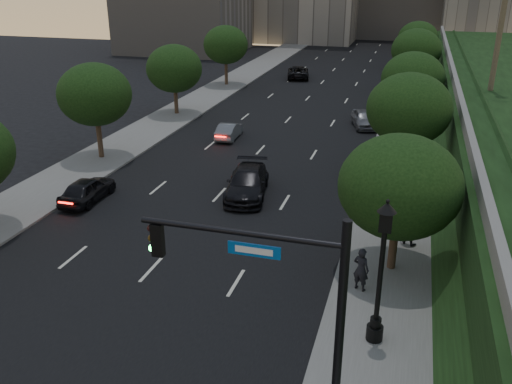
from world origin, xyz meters
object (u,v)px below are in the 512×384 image
(street_lamp, at_px, (380,279))
(sedan_near_left, at_px, (87,189))
(sedan_mid_left, at_px, (229,131))
(sedan_far_right, at_px, (364,119))
(traffic_signal_mast, at_px, (298,329))
(pedestrian_a, at_px, (361,269))
(sedan_far_left, at_px, (298,72))
(sedan_near_right, at_px, (247,183))
(pedestrian_b, at_px, (409,226))
(pedestrian_c, at_px, (406,197))

(street_lamp, bearing_deg, sedan_near_left, 153.62)
(sedan_mid_left, distance_m, sedan_far_right, 11.72)
(traffic_signal_mast, height_order, pedestrian_a, traffic_signal_mast)
(sedan_mid_left, distance_m, sedan_far_left, 26.51)
(sedan_near_right, distance_m, pedestrian_a, 11.49)
(pedestrian_b, bearing_deg, sedan_far_right, -50.17)
(traffic_signal_mast, xyz_separation_m, pedestrian_c, (2.52, 16.76, -2.71))
(sedan_far_left, height_order, sedan_far_right, sedan_far_left)
(sedan_far_left, bearing_deg, sedan_far_right, 104.22)
(sedan_near_right, distance_m, pedestrian_b, 10.11)
(street_lamp, relative_size, sedan_near_left, 1.33)
(sedan_far_right, height_order, pedestrian_c, pedestrian_c)
(pedestrian_c, bearing_deg, sedan_mid_left, -62.48)
(sedan_far_left, bearing_deg, traffic_signal_mast, 89.88)
(sedan_far_right, distance_m, pedestrian_c, 17.47)
(traffic_signal_mast, bearing_deg, sedan_near_left, 138.74)
(pedestrian_a, relative_size, pedestrian_c, 1.17)
(pedestrian_c, bearing_deg, traffic_signal_mast, 56.58)
(sedan_near_right, bearing_deg, traffic_signal_mast, -78.29)
(pedestrian_b, bearing_deg, pedestrian_c, -57.93)
(street_lamp, relative_size, sedan_far_right, 1.31)
(sedan_far_left, bearing_deg, pedestrian_a, 93.06)
(sedan_near_right, xyz_separation_m, pedestrian_a, (7.55, -8.65, 0.30))
(sedan_far_left, bearing_deg, pedestrian_b, 96.98)
(pedestrian_a, bearing_deg, sedan_far_right, -61.55)
(sedan_near_left, bearing_deg, sedan_far_left, -96.28)
(traffic_signal_mast, xyz_separation_m, sedan_near_left, (-15.16, 13.30, -2.95))
(pedestrian_c, bearing_deg, sedan_near_left, -13.82)
(pedestrian_b, relative_size, pedestrian_c, 1.15)
(sedan_far_right, distance_m, pedestrian_a, 25.85)
(sedan_far_left, bearing_deg, sedan_mid_left, 78.17)
(pedestrian_a, distance_m, pedestrian_c, 8.87)
(sedan_mid_left, relative_size, pedestrian_c, 2.41)
(sedan_near_right, bearing_deg, sedan_mid_left, 104.23)
(sedan_near_left, relative_size, sedan_near_right, 0.77)
(pedestrian_a, distance_m, pedestrian_b, 5.10)
(sedan_far_left, distance_m, sedan_near_right, 37.60)
(sedan_far_right, relative_size, pedestrian_a, 2.26)
(sedan_near_left, xyz_separation_m, sedan_far_right, (13.67, 20.46, 0.01))
(sedan_far_right, bearing_deg, pedestrian_a, -100.88)
(street_lamp, bearing_deg, sedan_near_right, 125.46)
(traffic_signal_mast, distance_m, street_lamp, 5.31)
(traffic_signal_mast, bearing_deg, sedan_mid_left, 112.48)
(street_lamp, height_order, pedestrian_c, street_lamp)
(sedan_mid_left, height_order, sedan_far_right, sedan_far_right)
(street_lamp, relative_size, pedestrian_b, 3.02)
(sedan_mid_left, distance_m, pedestrian_a, 23.00)
(sedan_far_left, height_order, sedan_near_right, sedan_near_right)
(street_lamp, xyz_separation_m, sedan_near_right, (-8.41, 11.81, -1.83))
(sedan_mid_left, relative_size, pedestrian_b, 2.10)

